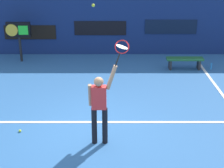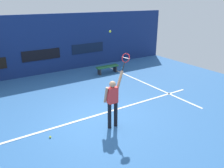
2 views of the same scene
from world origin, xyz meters
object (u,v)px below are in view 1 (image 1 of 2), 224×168
Objects in this scene: tennis_ball at (93,5)px; court_bench at (185,61)px; scoreboard_clock at (19,31)px; water_bottle at (211,66)px; tennis_racket at (122,48)px; tennis_player at (100,105)px; spare_ball at (20,131)px.

tennis_ball is 6.84m from court_bench.
scoreboard_clock reaches higher than water_bottle.
tennis_ball reaches higher than tennis_racket.
tennis_player is at bearing -120.10° from court_bench.
tennis_ball is 1.00× the size of spare_ball.
tennis_racket is 9.21× the size of tennis_ball.
water_bottle is (7.54, -0.96, -1.13)m from scoreboard_clock.
scoreboard_clock is at bearing 103.47° from spare_ball.
scoreboard_clock reaches higher than court_bench.
tennis_racket reaches higher than tennis_player.
scoreboard_clock is at bearing 118.75° from tennis_player.
water_bottle is (4.11, 5.30, -0.89)m from tennis_player.
water_bottle is (3.61, 5.30, -2.23)m from tennis_racket.
tennis_racket is 0.45× the size of court_bench.
scoreboard_clock is at bearing 118.07° from tennis_ball.
tennis_ball reaches higher than tennis_player.
court_bench is 5.83× the size of water_bottle.
tennis_player is at bearing -61.25° from scoreboard_clock.
scoreboard_clock is 6.64m from court_bench.
scoreboard_clock is (-3.93, 6.26, -1.11)m from tennis_racket.
tennis_player is 29.06× the size of spare_ball.
water_bottle is at bearing 52.21° from tennis_player.
tennis_racket reaches higher than scoreboard_clock.
tennis_player is 2.26m from tennis_ball.
tennis_racket is at bearing -124.26° from water_bottle.
court_bench is (6.50, -0.96, -0.91)m from scoreboard_clock.
tennis_ball is (-0.59, -0.00, 0.91)m from tennis_racket.
water_bottle is at bearing 37.92° from spare_ball.
spare_ball is (-1.96, 0.50, -3.23)m from tennis_ball.
tennis_racket is 2.61× the size of water_bottle.
water_bottle is 7.81m from spare_ball.
tennis_player is at bearing -13.66° from spare_ball.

